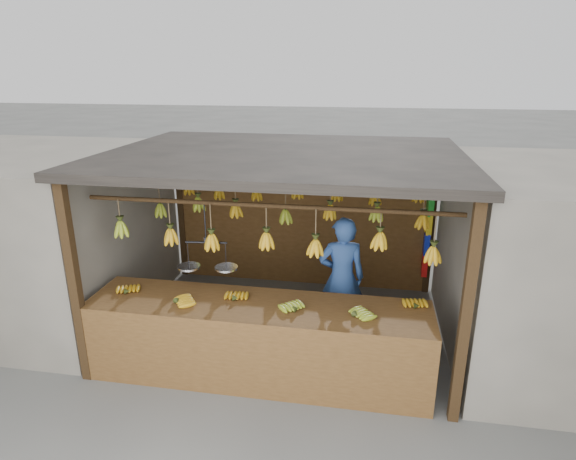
# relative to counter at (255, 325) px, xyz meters

# --- Properties ---
(ground) EXTENTS (80.00, 80.00, 0.00)m
(ground) POSITION_rel_counter_xyz_m (0.09, 1.24, -0.71)
(ground) COLOR #5B5B57
(stall) EXTENTS (4.30, 3.30, 2.40)m
(stall) POSITION_rel_counter_xyz_m (0.09, 1.57, 1.26)
(stall) COLOR black
(stall) RESTS_ON ground
(neighbor_left) EXTENTS (3.00, 3.00, 2.30)m
(neighbor_left) POSITION_rel_counter_xyz_m (-3.51, 1.24, 0.44)
(neighbor_left) COLOR slate
(neighbor_left) RESTS_ON ground
(counter) EXTENTS (3.80, 0.87, 0.96)m
(counter) POSITION_rel_counter_xyz_m (0.00, 0.00, 0.00)
(counter) COLOR brown
(counter) RESTS_ON ground
(hanging_bananas) EXTENTS (3.55, 2.25, 0.40)m
(hanging_bananas) POSITION_rel_counter_xyz_m (0.10, 1.24, 0.91)
(hanging_bananas) COLOR #92A523
(hanging_bananas) RESTS_ON ground
(balance_scale) EXTENTS (0.67, 0.29, 0.76)m
(balance_scale) POSITION_rel_counter_xyz_m (-0.59, 0.24, 0.58)
(balance_scale) COLOR black
(balance_scale) RESTS_ON ground
(vendor) EXTENTS (0.65, 0.48, 1.63)m
(vendor) POSITION_rel_counter_xyz_m (0.85, 1.17, 0.10)
(vendor) COLOR #3359A5
(vendor) RESTS_ON ground
(bag_bundles) EXTENTS (0.08, 0.26, 1.29)m
(bag_bundles) POSITION_rel_counter_xyz_m (2.03, 2.59, 0.30)
(bag_bundles) COLOR #199926
(bag_bundles) RESTS_ON ground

